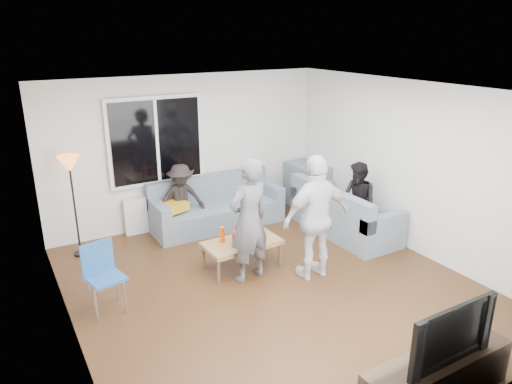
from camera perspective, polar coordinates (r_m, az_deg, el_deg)
floor at (r=6.54m, az=1.92°, el=-11.39°), size 5.00×5.50×0.04m
ceiling at (r=5.69m, az=2.22°, el=12.25°), size 5.00×5.50×0.04m
wall_back at (r=8.36m, az=-8.12°, el=5.03°), size 5.00×0.04×2.60m
wall_front at (r=4.13m, az=23.40°, el=-11.43°), size 5.00×0.04×2.60m
wall_left at (r=5.19m, az=-22.33°, el=-5.00°), size 0.04×5.50×2.60m
wall_right at (r=7.57m, az=18.45°, el=2.78°), size 0.04×5.50×2.60m
window_frame at (r=8.03m, az=-11.96°, el=6.07°), size 1.62×0.06×1.47m
window_glass at (r=7.99m, az=-11.87°, el=6.02°), size 1.50×0.02×1.35m
window_mullion at (r=7.99m, az=-11.84°, el=6.01°), size 0.05×0.03×1.35m
radiator at (r=8.35m, az=-11.30°, el=-2.30°), size 1.30×0.12×0.62m
potted_plant at (r=8.33m, az=-8.05°, el=1.46°), size 0.23×0.20×0.37m
vase at (r=8.16m, az=-12.01°, el=0.18°), size 0.21×0.21×0.19m
sofa_back_section at (r=8.28m, az=-4.74°, el=-1.31°), size 2.30×0.85×0.85m
sofa_right_section at (r=8.11m, az=10.68°, el=-2.02°), size 2.00×0.85×0.85m
sofa_corner at (r=9.32m, az=6.96°, el=0.93°), size 0.85×0.85×0.85m
cushion_yellow at (r=7.95m, az=-9.79°, el=-1.74°), size 0.46×0.42×0.14m
cushion_red at (r=8.03m, az=-9.80°, el=-1.53°), size 0.37×0.31×0.13m
coffee_table at (r=6.93m, az=-1.70°, el=-7.47°), size 1.12×0.63×0.40m
pitcher at (r=6.76m, az=-2.17°, el=-5.52°), size 0.17×0.17×0.17m
side_chair at (r=6.09m, az=-17.66°, el=-9.97°), size 0.48×0.48×0.86m
floor_lamp at (r=7.55m, az=-21.02°, el=-1.72°), size 0.32×0.32×1.56m
player_left at (r=6.33m, az=-0.86°, el=-3.46°), size 0.70×0.53×1.74m
player_right at (r=6.46m, az=7.30°, el=-3.10°), size 1.04×0.47×1.75m
spectator_right at (r=7.83m, az=12.19°, el=-1.16°), size 0.52×0.65×1.30m
spectator_back at (r=8.01m, az=-8.99°, el=-0.84°), size 0.85×0.59×1.20m
tv_console at (r=5.02m, az=20.95°, el=-20.09°), size 1.60×0.40×0.44m
television at (r=4.72m, az=21.70°, el=-15.18°), size 1.03×0.13×0.59m
bottle_c at (r=6.92m, az=-2.21°, el=-4.82°), size 0.07×0.07×0.19m
bottle_e at (r=7.04m, az=0.09°, el=-4.18°), size 0.07×0.07×0.24m
bottle_a at (r=6.79m, az=-4.09°, el=-5.15°), size 0.07×0.07×0.24m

